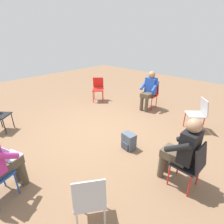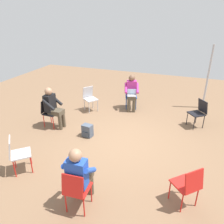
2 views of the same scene
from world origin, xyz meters
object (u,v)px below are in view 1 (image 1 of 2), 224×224
at_px(person_in_black, 183,148).
at_px(backpack_near_laptop_user, 129,142).
at_px(chair_northwest, 98,87).
at_px(chair_north, 151,93).
at_px(chair_east, 191,163).
at_px(chair_northeast, 198,112).
at_px(person_in_blue, 149,89).
at_px(chair_southeast, 89,198).

relative_size(person_in_black, backpack_near_laptop_user, 3.44).
bearing_deg(chair_northwest, chair_north, 159.16).
height_order(chair_east, person_in_black, person_in_black).
bearing_deg(backpack_near_laptop_user, chair_northwest, 149.98).
bearing_deg(chair_northwest, chair_northeast, 140.37).
xyz_separation_m(chair_north, chair_east, (2.31, -2.53, 0.00)).
relative_size(chair_northwest, person_in_blue, 0.69).
relative_size(chair_east, backpack_near_laptop_user, 2.36).
bearing_deg(chair_northeast, chair_north, 31.02).
bearing_deg(person_in_black, chair_southeast, 163.56).
height_order(chair_northwest, person_in_black, person_in_black).
height_order(chair_northwest, person_in_blue, person_in_blue).
bearing_deg(person_in_blue, chair_north, -90.00).
bearing_deg(chair_northeast, person_in_blue, 36.25).
distance_m(chair_north, person_in_blue, 0.26).
bearing_deg(chair_north, chair_northeast, 160.19).
relative_size(chair_northwest, backpack_near_laptop_user, 2.36).
bearing_deg(chair_northeast, backpack_near_laptop_user, 115.19).
height_order(chair_southeast, backpack_near_laptop_user, chair_southeast).
distance_m(chair_southeast, person_in_blue, 4.20).
relative_size(chair_north, person_in_black, 0.69).
height_order(chair_north, chair_southeast, same).
distance_m(chair_east, person_in_blue, 3.31).
distance_m(chair_southeast, chair_east, 1.62).
xyz_separation_m(chair_southeast, chair_northwest, (-3.45, 3.25, 0.00)).
relative_size(person_in_black, person_in_blue, 1.00).
relative_size(chair_north, chair_southeast, 1.00).
distance_m(person_in_blue, backpack_near_laptop_user, 2.44).
xyz_separation_m(person_in_black, person_in_blue, (-2.13, 2.36, 0.00)).
relative_size(chair_northeast, person_in_blue, 0.69).
relative_size(chair_northeast, person_in_black, 0.69).
relative_size(chair_northeast, chair_northwest, 1.00).
xyz_separation_m(chair_northeast, chair_northwest, (-3.48, -0.28, 0.00)).
distance_m(chair_northwest, chair_east, 4.46).
distance_m(chair_northeast, chair_north, 1.77).
xyz_separation_m(person_in_black, backpack_near_laptop_user, (-1.20, 0.18, -0.54)).
bearing_deg(chair_north, person_in_black, 126.69).
height_order(person_in_black, backpack_near_laptop_user, person_in_black).
xyz_separation_m(chair_northeast, backpack_near_laptop_user, (-0.75, -1.86, -0.34)).
xyz_separation_m(chair_northwest, person_in_blue, (1.79, 0.60, 0.20)).
relative_size(chair_north, backpack_near_laptop_user, 2.36).
relative_size(person_in_blue, backpack_near_laptop_user, 3.44).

